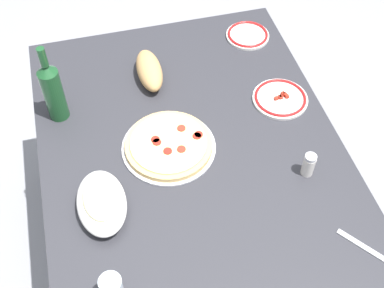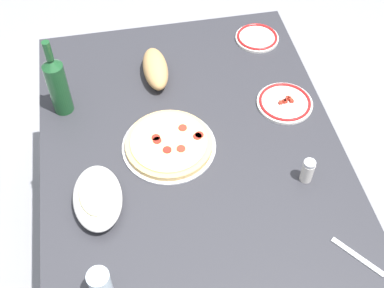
% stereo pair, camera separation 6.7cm
% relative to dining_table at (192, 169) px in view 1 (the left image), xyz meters
% --- Properties ---
extents(ground_plane, '(8.00, 8.00, 0.00)m').
position_rel_dining_table_xyz_m(ground_plane, '(0.00, 0.00, -0.64)').
color(ground_plane, gray).
rests_on(ground_plane, ground).
extents(dining_table, '(1.35, 1.01, 0.75)m').
position_rel_dining_table_xyz_m(dining_table, '(0.00, 0.00, 0.00)').
color(dining_table, '#2D2D33').
rests_on(dining_table, ground).
extents(pepperoni_pizza, '(0.32, 0.32, 0.03)m').
position_rel_dining_table_xyz_m(pepperoni_pizza, '(0.03, 0.07, 0.13)').
color(pepperoni_pizza, '#B7B7BC').
rests_on(pepperoni_pizza, dining_table).
extents(baked_pasta_dish, '(0.24, 0.15, 0.08)m').
position_rel_dining_table_xyz_m(baked_pasta_dish, '(-0.16, 0.32, 0.15)').
color(baked_pasta_dish, white).
rests_on(baked_pasta_dish, dining_table).
extents(wine_bottle, '(0.07, 0.07, 0.31)m').
position_rel_dining_table_xyz_m(wine_bottle, '(0.27, 0.42, 0.24)').
color(wine_bottle, '#194723').
rests_on(wine_bottle, dining_table).
extents(side_plate_near, '(0.17, 0.17, 0.02)m').
position_rel_dining_table_xyz_m(side_plate_near, '(0.51, -0.37, 0.12)').
color(side_plate_near, white).
rests_on(side_plate_near, dining_table).
extents(side_plate_far, '(0.20, 0.20, 0.02)m').
position_rel_dining_table_xyz_m(side_plate_far, '(0.14, -0.37, 0.12)').
color(side_plate_far, white).
rests_on(side_plate_far, dining_table).
extents(bread_loaf, '(0.22, 0.09, 0.08)m').
position_rel_dining_table_xyz_m(bread_loaf, '(0.37, 0.07, 0.15)').
color(bread_loaf, tan).
rests_on(bread_loaf, dining_table).
extents(spice_shaker, '(0.04, 0.04, 0.09)m').
position_rel_dining_table_xyz_m(spice_shaker, '(-0.18, -0.34, 0.15)').
color(spice_shaker, silver).
rests_on(spice_shaker, dining_table).
extents(fork_right, '(0.15, 0.12, 0.00)m').
position_rel_dining_table_xyz_m(fork_right, '(-0.48, -0.39, 0.11)').
color(fork_right, '#B7B7BC').
rests_on(fork_right, dining_table).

